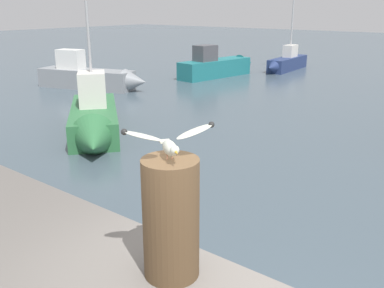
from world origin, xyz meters
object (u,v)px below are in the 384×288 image
object	(u,v)px
seagull	(170,142)
boat_grey	(93,77)
boat_teal	(220,66)
boat_green	(94,120)
mooring_post	(171,219)
boat_navy	(286,62)

from	to	relation	value
seagull	boat_grey	world-z (taller)	seagull
boat_teal	boat_grey	size ratio (longest dim) A/B	0.98
boat_green	mooring_post	bearing A→B (deg)	-35.36
boat_navy	boat_green	distance (m)	15.11
boat_green	boat_navy	bearing A→B (deg)	96.19
boat_grey	boat_teal	bearing A→B (deg)	69.44
seagull	boat_navy	xyz separation A→B (m)	(-9.00, 20.25, -2.15)
boat_grey	boat_green	bearing A→B (deg)	-39.29
seagull	boat_navy	world-z (taller)	boat_navy
boat_teal	boat_navy	distance (m)	4.35
boat_grey	boat_navy	size ratio (longest dim) A/B	1.15
seagull	boat_navy	distance (m)	22.26
boat_grey	seagull	bearing A→B (deg)	-37.14
boat_green	boat_teal	bearing A→B (deg)	107.14
boat_grey	boat_navy	world-z (taller)	boat_navy
boat_teal	boat_grey	xyz separation A→B (m)	(-2.37, -6.32, -0.02)
mooring_post	boat_teal	size ratio (longest dim) A/B	0.18
boat_teal	boat_grey	bearing A→B (deg)	-110.56
seagull	boat_grey	size ratio (longest dim) A/B	0.11
boat_teal	boat_green	xyz separation A→B (m)	(3.41, -11.05, -0.06)
boat_teal	boat_navy	size ratio (longest dim) A/B	1.13
mooring_post	boat_teal	xyz separation A→B (m)	(-10.77, 16.27, -1.48)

